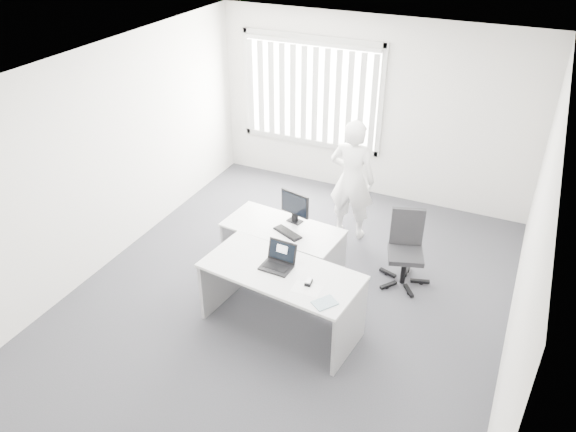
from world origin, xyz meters
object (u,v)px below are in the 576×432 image
at_px(person, 352,180).
at_px(monitor, 295,207).
at_px(laptop, 276,258).
at_px(desk_near, 281,287).
at_px(desk_far, 283,240).
at_px(office_chair, 404,261).

xyz_separation_m(person, monitor, (-0.39, -1.05, 0.02)).
xyz_separation_m(person, laptop, (-0.10, -2.19, 0.05)).
bearing_deg(monitor, desk_near, -59.29).
distance_m(person, monitor, 1.12).
relative_size(desk_far, person, 0.89).
bearing_deg(person, laptop, 85.62).
relative_size(desk_near, person, 1.04).
bearing_deg(monitor, person, 83.14).
relative_size(desk_near, desk_far, 1.18).
xyz_separation_m(desk_far, monitor, (0.08, 0.19, 0.40)).
xyz_separation_m(desk_far, laptop, (0.37, -0.95, 0.43)).
height_order(office_chair, person, person).
bearing_deg(laptop, person, 90.01).
bearing_deg(person, desk_near, 87.32).
height_order(desk_far, monitor, monitor).
xyz_separation_m(desk_near, office_chair, (1.03, 1.43, -0.27)).
xyz_separation_m(office_chair, person, (-1.00, 0.78, 0.57)).
bearing_deg(desk_far, desk_near, -60.13).
xyz_separation_m(desk_far, person, (0.47, 1.24, 0.38)).
xyz_separation_m(office_chair, monitor, (-1.39, -0.27, 0.58)).
distance_m(desk_far, monitor, 0.45).
xyz_separation_m(laptop, monitor, (-0.29, 1.14, -0.04)).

